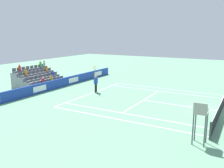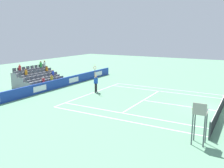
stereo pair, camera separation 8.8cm
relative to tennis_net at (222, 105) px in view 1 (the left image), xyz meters
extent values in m
plane|color=#669E77|center=(0.00, 0.00, -0.49)|extent=(80.00, 80.00, 0.00)
cube|color=white|center=(0.00, -11.89, -0.49)|extent=(10.97, 0.10, 0.01)
cube|color=white|center=(0.00, -6.40, -0.49)|extent=(8.23, 0.10, 0.01)
cube|color=white|center=(0.00, -3.20, -0.49)|extent=(0.10, 6.40, 0.01)
cube|color=white|center=(4.12, -5.95, -0.49)|extent=(0.10, 11.89, 0.01)
cube|color=white|center=(-4.12, -5.95, -0.49)|extent=(0.10, 11.89, 0.01)
cube|color=white|center=(5.49, -5.95, -0.49)|extent=(0.10, 11.89, 0.01)
cube|color=white|center=(-5.49, -5.95, -0.49)|extent=(0.10, 11.89, 0.01)
cube|color=white|center=(0.00, -11.79, -0.49)|extent=(0.10, 0.20, 0.01)
cube|color=#193899|center=(0.00, -16.42, 0.00)|extent=(21.37, 0.20, 0.98)
cube|color=white|center=(-8.01, -16.31, 0.00)|extent=(1.71, 0.01, 0.55)
cube|color=white|center=(-2.67, -16.31, 0.00)|extent=(1.71, 0.01, 0.55)
cube|color=white|center=(2.67, -16.31, 0.00)|extent=(1.71, 0.01, 0.55)
cylinder|color=#33383D|center=(5.94, 0.00, 0.04)|extent=(0.10, 0.10, 1.07)
cube|color=black|center=(0.00, 0.00, -0.03)|extent=(11.77, 0.02, 0.92)
cube|color=white|center=(0.00, 0.00, 0.45)|extent=(11.77, 0.04, 0.04)
cylinder|color=black|center=(-0.56, -11.77, -0.04)|extent=(0.16, 0.16, 0.90)
cylinder|color=black|center=(-0.33, -11.71, -0.04)|extent=(0.16, 0.16, 0.90)
cube|color=white|center=(-0.56, -11.77, -0.45)|extent=(0.18, 0.28, 0.08)
cube|color=white|center=(-0.33, -11.71, -0.45)|extent=(0.18, 0.28, 0.08)
cube|color=#1947B2|center=(-0.45, -11.74, 0.71)|extent=(0.30, 0.40, 0.60)
sphere|color=#D3A884|center=(-0.45, -11.74, 1.17)|extent=(0.24, 0.24, 0.24)
cylinder|color=#D3A884|center=(-0.23, -11.69, 1.32)|extent=(0.09, 0.09, 0.62)
cylinder|color=#D3A884|center=(-0.67, -11.74, 0.73)|extent=(0.09, 0.09, 0.56)
cylinder|color=black|center=(-0.23, -11.69, 1.77)|extent=(0.04, 0.04, 0.28)
torus|color=red|center=(-0.23, -11.69, 2.05)|extent=(0.10, 0.31, 0.31)
sphere|color=#D1E533|center=(-0.23, -11.69, 2.33)|extent=(0.07, 0.07, 0.07)
cylinder|color=#474C54|center=(6.39, -0.74, 0.36)|extent=(0.07, 0.07, 1.71)
cylinder|color=#474C54|center=(6.39, -0.14, 0.36)|extent=(0.07, 0.07, 1.71)
cylinder|color=#474C54|center=(6.99, -0.74, 0.36)|extent=(0.07, 0.07, 1.71)
cylinder|color=#474C54|center=(6.99, -0.14, 0.36)|extent=(0.07, 0.07, 1.71)
cube|color=gray|center=(6.69, -0.44, 1.26)|extent=(0.70, 0.70, 0.08)
cube|color=gray|center=(7.01, -0.44, 1.57)|extent=(0.06, 0.70, 0.55)
cube|color=#474C54|center=(6.69, -0.76, 1.44)|extent=(0.56, 0.05, 0.04)
cube|color=#474C54|center=(6.69, -0.12, 1.44)|extent=(0.56, 0.05, 0.04)
cube|color=gray|center=(0.00, -17.49, -0.28)|extent=(4.96, 0.95, 0.42)
cube|color=#545960|center=(-2.17, -17.49, 0.03)|extent=(0.48, 0.44, 0.20)
cube|color=#545960|center=(-2.17, -17.69, 0.28)|extent=(0.48, 0.04, 0.30)
cube|color=#545960|center=(-1.55, -17.49, 0.03)|extent=(0.48, 0.44, 0.20)
cube|color=#545960|center=(-1.55, -17.69, 0.28)|extent=(0.48, 0.04, 0.30)
cube|color=#545960|center=(-0.93, -17.49, 0.03)|extent=(0.48, 0.44, 0.20)
cube|color=#545960|center=(-0.93, -17.69, 0.28)|extent=(0.48, 0.04, 0.30)
cube|color=#545960|center=(-0.31, -17.49, 0.03)|extent=(0.48, 0.44, 0.20)
cube|color=#545960|center=(-0.31, -17.69, 0.28)|extent=(0.48, 0.04, 0.30)
cube|color=#545960|center=(0.31, -17.49, 0.03)|extent=(0.48, 0.44, 0.20)
cube|color=#545960|center=(0.31, -17.69, 0.28)|extent=(0.48, 0.04, 0.30)
cube|color=#545960|center=(0.93, -17.49, 0.03)|extent=(0.48, 0.44, 0.20)
cube|color=#545960|center=(0.93, -17.69, 0.28)|extent=(0.48, 0.04, 0.30)
cube|color=#545960|center=(1.55, -17.49, 0.03)|extent=(0.48, 0.44, 0.20)
cube|color=#545960|center=(1.55, -17.69, 0.28)|extent=(0.48, 0.04, 0.30)
cube|color=#545960|center=(2.17, -17.49, 0.03)|extent=(0.48, 0.44, 0.20)
cube|color=#545960|center=(2.17, -17.69, 0.28)|extent=(0.48, 0.04, 0.30)
cube|color=gray|center=(0.00, -18.44, -0.07)|extent=(4.96, 0.95, 0.84)
cube|color=#545960|center=(-2.17, -18.44, 0.45)|extent=(0.48, 0.44, 0.20)
cube|color=#545960|center=(-2.17, -18.64, 0.70)|extent=(0.48, 0.04, 0.30)
cube|color=#545960|center=(-1.55, -18.44, 0.45)|extent=(0.48, 0.44, 0.20)
cube|color=#545960|center=(-1.55, -18.64, 0.70)|extent=(0.48, 0.04, 0.30)
cube|color=#545960|center=(-0.93, -18.44, 0.45)|extent=(0.48, 0.44, 0.20)
cube|color=#545960|center=(-0.93, -18.64, 0.70)|extent=(0.48, 0.04, 0.30)
cube|color=#545960|center=(-0.31, -18.44, 0.45)|extent=(0.48, 0.44, 0.20)
cube|color=#545960|center=(-0.31, -18.64, 0.70)|extent=(0.48, 0.04, 0.30)
cube|color=#545960|center=(0.31, -18.44, 0.45)|extent=(0.48, 0.44, 0.20)
cube|color=#545960|center=(0.31, -18.64, 0.70)|extent=(0.48, 0.04, 0.30)
cube|color=#545960|center=(0.93, -18.44, 0.45)|extent=(0.48, 0.44, 0.20)
cube|color=#545960|center=(0.93, -18.64, 0.70)|extent=(0.48, 0.04, 0.30)
cube|color=#545960|center=(1.55, -18.44, 0.45)|extent=(0.48, 0.44, 0.20)
cube|color=#545960|center=(1.55, -18.64, 0.70)|extent=(0.48, 0.04, 0.30)
cube|color=#545960|center=(2.17, -18.44, 0.45)|extent=(0.48, 0.44, 0.20)
cube|color=#545960|center=(2.17, -18.64, 0.70)|extent=(0.48, 0.04, 0.30)
cube|color=gray|center=(0.00, -19.39, 0.14)|extent=(4.96, 0.95, 1.26)
cube|color=#545960|center=(-2.17, -19.39, 0.87)|extent=(0.48, 0.44, 0.20)
cube|color=#545960|center=(-2.17, -19.59, 1.12)|extent=(0.48, 0.04, 0.30)
cube|color=#545960|center=(-1.55, -19.39, 0.87)|extent=(0.48, 0.44, 0.20)
cube|color=#545960|center=(-1.55, -19.59, 1.12)|extent=(0.48, 0.04, 0.30)
cube|color=#545960|center=(-0.93, -19.39, 0.87)|extent=(0.48, 0.44, 0.20)
cube|color=#545960|center=(-0.93, -19.59, 1.12)|extent=(0.48, 0.04, 0.30)
cube|color=#545960|center=(-0.31, -19.39, 0.87)|extent=(0.48, 0.44, 0.20)
cube|color=#545960|center=(-0.31, -19.59, 1.12)|extent=(0.48, 0.04, 0.30)
cube|color=#545960|center=(0.31, -19.39, 0.87)|extent=(0.48, 0.44, 0.20)
cube|color=#545960|center=(0.31, -19.59, 1.12)|extent=(0.48, 0.04, 0.30)
cube|color=#545960|center=(0.93, -19.39, 0.87)|extent=(0.48, 0.44, 0.20)
cube|color=#545960|center=(0.93, -19.59, 1.12)|extent=(0.48, 0.04, 0.30)
cube|color=#545960|center=(1.55, -19.39, 0.87)|extent=(0.48, 0.44, 0.20)
cube|color=#545960|center=(1.55, -19.59, 1.12)|extent=(0.48, 0.04, 0.30)
cube|color=#545960|center=(2.17, -19.39, 0.87)|extent=(0.48, 0.44, 0.20)
cube|color=#545960|center=(2.17, -19.59, 1.12)|extent=(0.48, 0.04, 0.30)
cube|color=gray|center=(0.00, -20.34, 0.35)|extent=(4.96, 0.95, 1.68)
cube|color=#545960|center=(-2.17, -20.34, 1.29)|extent=(0.48, 0.44, 0.20)
cube|color=#545960|center=(-2.17, -20.54, 1.54)|extent=(0.48, 0.04, 0.30)
cube|color=#545960|center=(-1.55, -20.34, 1.29)|extent=(0.48, 0.44, 0.20)
cube|color=#545960|center=(-1.55, -20.54, 1.54)|extent=(0.48, 0.04, 0.30)
cube|color=#545960|center=(-0.93, -20.34, 1.29)|extent=(0.48, 0.44, 0.20)
cube|color=#545960|center=(-0.93, -20.54, 1.54)|extent=(0.48, 0.04, 0.30)
cube|color=#545960|center=(-0.31, -20.34, 1.29)|extent=(0.48, 0.44, 0.20)
cube|color=#545960|center=(-0.31, -20.54, 1.54)|extent=(0.48, 0.04, 0.30)
cube|color=#545960|center=(0.31, -20.34, 1.29)|extent=(0.48, 0.44, 0.20)
cube|color=#545960|center=(0.31, -20.54, 1.54)|extent=(0.48, 0.04, 0.30)
cube|color=#545960|center=(0.93, -20.34, 1.29)|extent=(0.48, 0.44, 0.20)
cube|color=#545960|center=(0.93, -20.54, 1.54)|extent=(0.48, 0.04, 0.30)
cube|color=#545960|center=(1.55, -20.34, 1.29)|extent=(0.48, 0.44, 0.20)
cube|color=#545960|center=(1.55, -20.54, 1.54)|extent=(0.48, 0.04, 0.30)
cube|color=#545960|center=(2.17, -20.34, 1.29)|extent=(0.48, 0.44, 0.20)
cube|color=#545960|center=(2.17, -20.54, 1.54)|extent=(0.48, 0.04, 0.30)
cylinder|color=blue|center=(-1.55, -18.49, 0.78)|extent=(0.28, 0.28, 0.47)
sphere|color=#D3A884|center=(-1.55, -18.49, 1.12)|extent=(0.20, 0.20, 0.20)
cylinder|color=orange|center=(-1.55, -19.44, 1.19)|extent=(0.28, 0.28, 0.44)
sphere|color=brown|center=(-1.55, -19.44, 1.50)|extent=(0.20, 0.20, 0.20)
cylinder|color=yellow|center=(-0.31, -17.54, 0.40)|extent=(0.28, 0.28, 0.54)
sphere|color=#9E7251|center=(-0.31, -17.54, 0.77)|extent=(0.20, 0.20, 0.20)
cylinder|color=white|center=(-2.17, -20.39, 1.66)|extent=(0.28, 0.28, 0.54)
sphere|color=#9E7251|center=(-2.17, -20.39, 2.03)|extent=(0.20, 0.20, 0.20)
cylinder|color=red|center=(1.55, -20.39, 1.63)|extent=(0.28, 0.28, 0.49)
sphere|color=beige|center=(1.55, -20.39, 1.98)|extent=(0.20, 0.20, 0.20)
cylinder|color=orange|center=(1.55, -19.44, 1.21)|extent=(0.28, 0.28, 0.49)
sphere|color=brown|center=(1.55, -19.44, 1.56)|extent=(0.20, 0.20, 0.20)
cylinder|color=green|center=(-1.55, -20.39, 1.66)|extent=(0.28, 0.28, 0.54)
sphere|color=#D3A884|center=(-1.55, -20.39, 2.03)|extent=(0.20, 0.20, 0.20)
cylinder|color=red|center=(0.93, -17.54, 0.38)|extent=(0.28, 0.28, 0.50)
sphere|color=beige|center=(0.93, -17.54, 0.72)|extent=(0.20, 0.20, 0.20)
sphere|color=#D1E533|center=(0.52, -2.07, -0.46)|extent=(0.07, 0.07, 0.07)
camera|label=1|loc=(19.67, 1.55, 5.31)|focal=39.25mm
camera|label=2|loc=(19.63, 1.63, 5.31)|focal=39.25mm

